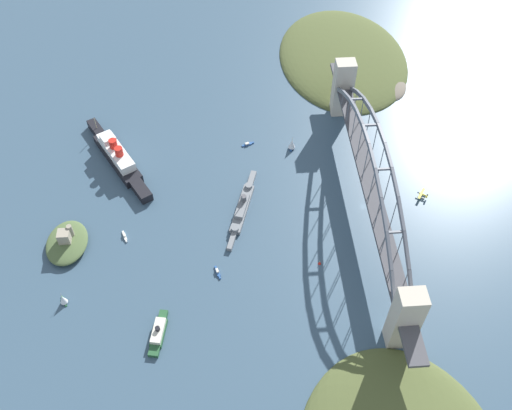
{
  "coord_description": "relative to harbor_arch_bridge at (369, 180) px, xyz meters",
  "views": [
    {
      "loc": [
        -260.9,
        97.02,
        315.53
      ],
      "look_at": [
        0.0,
        78.81,
        8.0
      ],
      "focal_mm": 39.66,
      "sensor_mm": 36.0,
      "label": 1
    }
  ],
  "objects": [
    {
      "name": "small_boat_3",
      "position": [
        -66.58,
        206.15,
        -23.7
      ],
      "size": [
        8.09,
        6.31,
        9.05
      ],
      "color": "#2D6B3D",
      "rests_on": "ground"
    },
    {
      "name": "seaplane_taxiing_near_bridge",
      "position": [
        6.36,
        -45.01,
        -25.83
      ],
      "size": [
        10.43,
        9.25,
        4.78
      ],
      "color": "#B7B7B2",
      "rests_on": "ground"
    },
    {
      "name": "harbor_ferry_steamer",
      "position": [
        -93.2,
        145.11,
        -25.36
      ],
      "size": [
        31.53,
        11.28,
        8.09
      ],
      "color": "#23512D",
      "rests_on": "ground"
    },
    {
      "name": "small_boat_2",
      "position": [
        70.99,
        80.61,
        -27.11
      ],
      "size": [
        5.2,
        10.18,
        2.09
      ],
      "color": "#234C8C",
      "rests_on": "ground"
    },
    {
      "name": "headland_east_shore",
      "position": [
        180.34,
        -17.48,
        -27.85
      ],
      "size": [
        164.94,
        118.57,
        17.89
      ],
      "color": "#4C562D",
      "rests_on": "ground"
    },
    {
      "name": "naval_cruiser",
      "position": [
        3.11,
        88.52,
        -25.21
      ],
      "size": [
        73.24,
        25.6,
        16.15
      ],
      "color": "slate",
      "rests_on": "ground"
    },
    {
      "name": "harbor_arch_bridge",
      "position": [
        0.0,
        0.0,
        0.0
      ],
      "size": [
        273.25,
        15.83,
        63.53
      ],
      "color": "beige",
      "rests_on": "ground"
    },
    {
      "name": "small_boat_0",
      "position": [
        64.39,
        45.68,
        -23.0
      ],
      "size": [
        9.97,
        6.84,
        10.56
      ],
      "color": "#234C8C",
      "rests_on": "ground"
    },
    {
      "name": "fort_island_mid_harbor",
      "position": [
        -20.68,
        210.56,
        -24.1
      ],
      "size": [
        38.88,
        28.29,
        15.49
      ],
      "color": "#4C6038",
      "rests_on": "ground"
    },
    {
      "name": "small_boat_1",
      "position": [
        -16.04,
        172.06,
        -27.07
      ],
      "size": [
        10.23,
        4.63,
        2.14
      ],
      "color": "silver",
      "rests_on": "ground"
    },
    {
      "name": "small_boat_4",
      "position": [
        -50.5,
        107.96,
        -26.97
      ],
      "size": [
        10.61,
        4.27,
        2.43
      ],
      "color": "#234C8C",
      "rests_on": "ground"
    },
    {
      "name": "ground_plane",
      "position": [
        -0.0,
        -0.0,
        -27.85
      ],
      "size": [
        1400.0,
        1400.0,
        0.0
      ],
      "primitive_type": "plane",
      "color": "#385166"
    },
    {
      "name": "ocean_liner",
      "position": [
        58.64,
        182.7,
        -21.48
      ],
      "size": [
        92.83,
        58.46,
        20.92
      ],
      "color": "black",
      "rests_on": "ground"
    },
    {
      "name": "channel_marker_buoy",
      "position": [
        -48.03,
        39.23,
        -26.73
      ],
      "size": [
        2.2,
        2.2,
        2.75
      ],
      "color": "red",
      "rests_on": "ground"
    }
  ]
}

